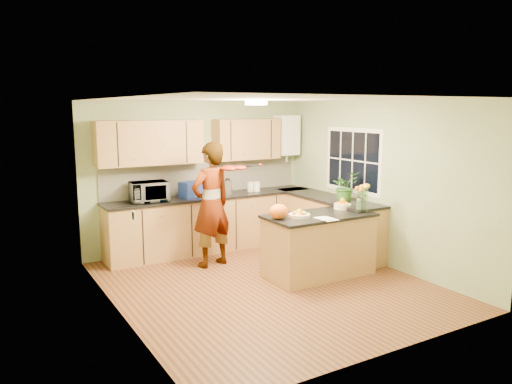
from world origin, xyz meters
TOP-DOWN VIEW (x-y plane):
  - floor at (0.00, 0.00)m, footprint 4.50×4.50m
  - ceiling at (0.00, 0.00)m, footprint 4.00×4.50m
  - wall_back at (0.00, 2.25)m, footprint 4.00×0.02m
  - wall_front at (0.00, -2.25)m, footprint 4.00×0.02m
  - wall_left at (-2.00, 0.00)m, footprint 0.02×4.50m
  - wall_right at (2.00, 0.00)m, footprint 0.02×4.50m
  - back_counter at (0.10, 1.95)m, footprint 3.64×0.62m
  - right_counter at (1.70, 0.85)m, footprint 0.62×2.24m
  - splashback at (0.10, 2.23)m, footprint 3.60×0.02m
  - upper_cabinets at (-0.18, 2.08)m, footprint 3.20×0.34m
  - boiler at (1.70, 2.09)m, footprint 0.40×0.30m
  - window_right at (1.99, 0.60)m, footprint 0.01×1.30m
  - light_switch at (-1.99, -0.60)m, footprint 0.02×0.09m
  - ceiling_lamp at (0.00, 0.30)m, footprint 0.30×0.30m
  - peninsula_island at (0.86, -0.02)m, footprint 1.56×0.80m
  - fruit_dish at (0.51, -0.02)m, footprint 0.30×0.30m
  - orange_bowl at (1.41, 0.13)m, footprint 0.26×0.26m
  - flower_vase at (1.46, -0.20)m, footprint 0.25×0.25m
  - orange_bag at (0.20, 0.03)m, footprint 0.32×0.29m
  - papers at (0.76, -0.32)m, footprint 0.21×0.28m
  - violinist at (-0.29, 1.16)m, footprint 0.78×0.60m
  - violin at (-0.09, 0.94)m, footprint 0.66×0.58m
  - microwave at (-0.99, 1.92)m, footprint 0.60×0.43m
  - blue_box at (-0.29, 1.93)m, footprint 0.38×0.32m
  - kettle at (0.40, 1.94)m, footprint 0.17×0.17m
  - jar_cream at (0.86, 1.97)m, footprint 0.13×0.13m
  - jar_white at (0.96, 1.91)m, footprint 0.14×0.14m
  - potted_plant at (1.70, 0.43)m, footprint 0.44×0.39m

SIDE VIEW (x-z plane):
  - floor at x=0.00m, z-range 0.00..0.00m
  - peninsula_island at x=0.86m, z-range 0.00..0.90m
  - back_counter at x=0.10m, z-range 0.00..0.94m
  - right_counter at x=1.70m, z-range 0.00..0.94m
  - papers at x=0.76m, z-range 0.89..0.91m
  - fruit_dish at x=0.51m, z-range 0.88..0.99m
  - violinist at x=-0.29m, z-range 0.00..1.90m
  - orange_bowl at x=1.41m, z-range 0.88..1.03m
  - orange_bag at x=0.20m, z-range 0.89..1.10m
  - jar_cream at x=0.86m, z-range 0.94..1.11m
  - jar_white at x=0.96m, z-range 0.94..1.11m
  - kettle at x=0.40m, z-range 0.91..1.23m
  - blue_box at x=-0.29m, z-range 0.94..1.20m
  - microwave at x=-0.99m, z-range 0.94..1.26m
  - potted_plant at x=1.70m, z-range 0.94..1.41m
  - splashback at x=0.10m, z-range 0.94..1.46m
  - flower_vase at x=1.46m, z-range 0.97..1.44m
  - wall_back at x=0.00m, z-range 0.00..2.50m
  - wall_front at x=0.00m, z-range 0.00..2.50m
  - wall_left at x=-2.00m, z-range 0.00..2.50m
  - wall_right at x=2.00m, z-range 0.00..2.50m
  - light_switch at x=-1.99m, z-range 1.26..1.34m
  - violin at x=-0.09m, z-range 1.43..1.60m
  - window_right at x=1.99m, z-range 1.02..2.08m
  - upper_cabinets at x=-0.18m, z-range 1.50..2.20m
  - boiler at x=1.70m, z-range 1.47..2.33m
  - ceiling_lamp at x=0.00m, z-range 2.43..2.50m
  - ceiling at x=0.00m, z-range 2.49..2.51m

